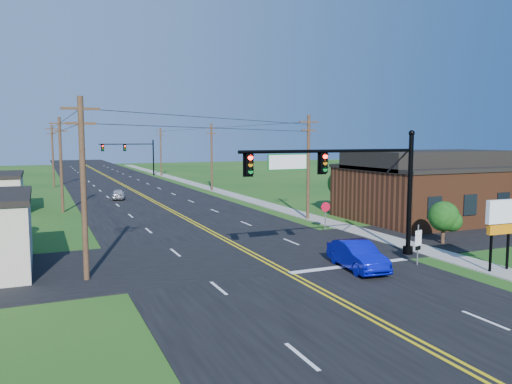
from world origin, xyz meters
name	(u,v)px	position (x,y,z in m)	size (l,w,h in m)	color
ground	(367,319)	(0.00, 0.00, 0.00)	(260.00, 260.00, 0.00)	#144413
road_main	(136,192)	(0.00, 50.00, 0.02)	(16.00, 220.00, 0.04)	black
road_cross	(248,254)	(0.00, 12.00, 0.02)	(70.00, 10.00, 0.04)	black
sidewalk	(239,197)	(10.50, 40.00, 0.04)	(2.00, 160.00, 0.08)	gray
signal_mast_main	(347,179)	(4.34, 8.00, 4.75)	(11.30, 0.60, 7.48)	black
signal_mast_far	(130,152)	(4.44, 80.00, 4.55)	(10.98, 0.60, 7.48)	black
brick_building	(433,192)	(20.00, 18.00, 2.35)	(14.20, 11.20, 4.70)	#552B18
utility_pole_left_a	(83,185)	(-9.50, 10.00, 4.72)	(1.80, 0.28, 9.00)	#3B251B
utility_pole_left_b	(61,163)	(-9.50, 35.00, 4.72)	(1.80, 0.28, 9.00)	#3B251B
utility_pole_left_c	(53,155)	(-9.50, 62.00, 4.72)	(1.80, 0.28, 9.00)	#3B251B
utility_pole_right_a	(308,165)	(9.80, 22.00, 4.72)	(1.80, 0.28, 9.00)	#3B251B
utility_pole_right_b	(212,156)	(9.80, 48.00, 4.72)	(1.80, 0.28, 9.00)	#3B251B
utility_pole_right_c	(161,151)	(9.80, 78.00, 4.72)	(1.80, 0.28, 9.00)	#3B251B
tree_right_back	(343,183)	(16.00, 26.00, 2.60)	(3.00, 3.00, 4.10)	#3B251B
shrub_corner	(444,216)	(13.00, 9.50, 1.85)	(2.00, 2.00, 2.86)	#3B251B
blue_car	(357,256)	(3.93, 6.28, 0.75)	(1.58, 4.54, 1.50)	#070EA9
distant_car	(118,194)	(-3.16, 43.20, 0.61)	(1.43, 3.55, 1.21)	#B5B5BA
route_sign	(418,242)	(7.50, 5.69, 1.33)	(0.56, 0.17, 2.28)	slate
stop_sign	(326,210)	(8.50, 16.98, 1.57)	(0.77, 0.14, 2.18)	slate
pylon_sign	(501,219)	(10.54, 3.00, 2.78)	(1.86, 0.34, 3.81)	black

